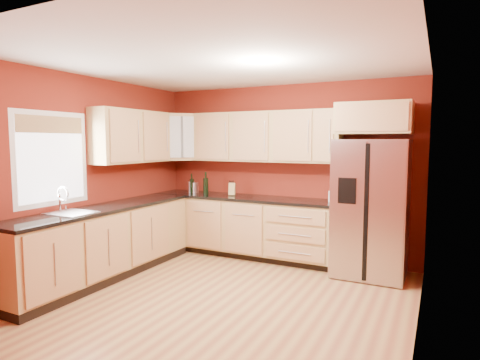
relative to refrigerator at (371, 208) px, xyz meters
The scene contains 23 objects.
floor 2.29m from the refrigerator, 129.72° to the right, with size 4.00×4.00×0.00m, color #995D3B.
ceiling 2.72m from the refrigerator, 129.72° to the right, with size 4.00×4.00×0.00m, color silver.
wall_back 1.46m from the refrigerator, 164.48° to the left, with size 4.00×0.04×2.60m, color maroon.
wall_front 3.89m from the refrigerator, 110.43° to the right, with size 4.00×0.04×2.60m, color maroon.
wall_left 3.75m from the refrigerator, 154.12° to the right, with size 0.04×4.00×2.60m, color maroon.
wall_right 1.80m from the refrigerator, 68.20° to the right, with size 0.04×4.00×2.60m, color maroon.
base_cabinets_back 1.95m from the refrigerator, behind, with size 2.90×0.60×0.88m, color tan.
base_cabinets_left 3.49m from the refrigerator, 151.95° to the right, with size 0.60×2.80×0.88m, color tan.
countertop_back 1.90m from the refrigerator, behind, with size 2.90×0.62×0.04m, color black.
countertop_left 3.45m from the refrigerator, 151.87° to the right, with size 0.62×2.80×0.04m, color black.
upper_cabinets_back 1.87m from the refrigerator, behind, with size 2.30×0.33×0.75m, color tan.
upper_cabinets_left 3.44m from the refrigerator, 164.22° to the right, with size 0.33×1.35×0.75m, color tan.
corner_upper_cabinet 3.16m from the refrigerator, behind, with size 0.62×0.33×0.75m, color tan.
over_fridge_cabinet 1.16m from the refrigerator, 90.00° to the left, with size 0.92×0.60×0.40m, color tan.
refrigerator is the anchor object (origin of this frame).
window 4.01m from the refrigerator, 147.46° to the right, with size 0.03×0.90×1.00m, color white.
sink_faucet 3.71m from the refrigerator, 145.05° to the right, with size 0.50×0.42×0.30m, color silver, non-canonical shape.
canister_left 2.84m from the refrigerator, behind, with size 0.11×0.11×0.18m, color silver.
canister_right 2.78m from the refrigerator, behind, with size 0.11×0.11×0.17m, color silver.
wine_bottle_a 2.83m from the refrigerator, behind, with size 0.07×0.07×0.32m, color black, non-canonical shape.
wine_bottle_b 2.51m from the refrigerator, behind, with size 0.08×0.08×0.36m, color black, non-canonical shape.
knife_block 2.09m from the refrigerator, behind, with size 0.10×0.09×0.19m, color tan.
soap_dispenser 0.57m from the refrigerator, 169.82° to the left, with size 0.07×0.07×0.19m, color white.
Camera 1 is at (2.14, -3.74, 1.75)m, focal length 30.00 mm.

